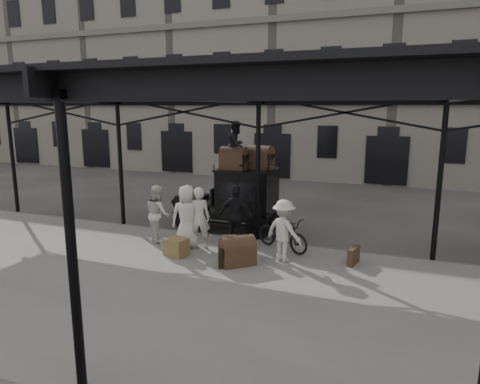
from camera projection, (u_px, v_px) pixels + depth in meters
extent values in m
plane|color=#383533|center=(233.00, 266.00, 11.52)|extent=(120.00, 120.00, 0.00)
cube|color=slate|center=(200.00, 292.00, 9.68)|extent=(28.00, 8.00, 0.15)
cylinder|color=black|center=(13.00, 161.00, 16.48)|extent=(0.14, 0.14, 4.30)
cylinder|color=black|center=(258.00, 176.00, 12.93)|extent=(0.14, 0.14, 4.30)
cylinder|color=black|center=(72.00, 260.00, 5.80)|extent=(0.14, 0.14, 4.30)
cube|color=black|center=(259.00, 97.00, 12.48)|extent=(22.00, 0.10, 0.45)
cube|color=black|center=(58.00, 84.00, 5.35)|extent=(22.00, 0.10, 0.45)
cube|color=black|center=(203.00, 85.00, 9.06)|extent=(22.50, 9.00, 0.08)
cube|color=silver|center=(203.00, 82.00, 9.05)|extent=(18.00, 7.00, 0.04)
cube|color=slate|center=(342.00, 61.00, 26.62)|extent=(64.00, 8.00, 14.00)
cylinder|color=black|center=(185.00, 220.00, 14.63)|extent=(0.80, 0.10, 0.80)
cylinder|color=black|center=(204.00, 211.00, 15.95)|extent=(0.80, 0.10, 0.80)
cylinder|color=black|center=(257.00, 228.00, 13.71)|extent=(0.80, 0.10, 0.80)
cylinder|color=black|center=(270.00, 217.00, 15.02)|extent=(0.80, 0.10, 0.80)
cube|color=black|center=(227.00, 214.00, 14.82)|extent=(3.60, 1.25, 0.12)
cube|color=black|center=(192.00, 203.00, 15.24)|extent=(0.90, 1.00, 0.55)
cube|color=black|center=(181.00, 202.00, 15.40)|extent=(0.06, 0.70, 0.55)
cube|color=black|center=(213.00, 202.00, 14.93)|extent=(0.70, 1.30, 0.10)
cube|color=black|center=(247.00, 193.00, 14.39)|extent=(1.80, 1.45, 1.55)
cube|color=black|center=(240.00, 191.00, 13.69)|extent=(1.40, 0.02, 0.60)
cube|color=black|center=(248.00, 170.00, 14.24)|extent=(1.90, 1.55, 0.06)
imported|color=beige|center=(199.00, 218.00, 12.36)|extent=(0.77, 0.65, 1.81)
imported|color=beige|center=(158.00, 213.00, 13.04)|extent=(1.06, 1.05, 1.73)
imported|color=beige|center=(187.00, 217.00, 12.39)|extent=(1.05, 0.85, 1.86)
imported|color=black|center=(236.00, 216.00, 12.59)|extent=(1.10, 0.54, 1.81)
imported|color=beige|center=(284.00, 230.00, 11.34)|extent=(1.23, 0.99, 1.67)
imported|color=black|center=(283.00, 234.00, 12.28)|extent=(1.91, 1.34, 0.95)
imported|color=black|center=(237.00, 145.00, 14.11)|extent=(0.65, 0.80, 1.58)
cube|color=brown|center=(176.00, 247.00, 11.81)|extent=(0.69, 0.58, 0.50)
cube|color=#473121|center=(354.00, 256.00, 11.19)|extent=(0.27, 0.62, 0.45)
cube|color=#473121|center=(234.00, 242.00, 12.41)|extent=(0.60, 0.41, 0.40)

